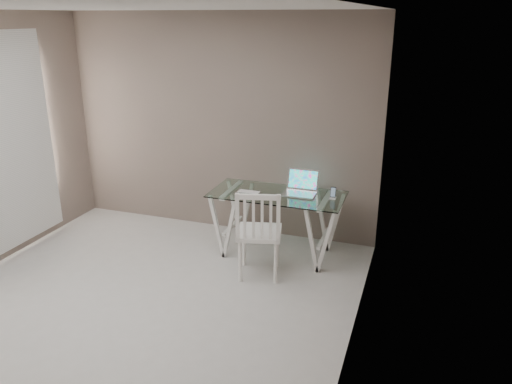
# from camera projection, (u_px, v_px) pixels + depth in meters

# --- Properties ---
(room) EXTENTS (4.50, 4.52, 2.71)m
(room) POSITION_uv_depth(u_px,v_px,m) (105.00, 134.00, 4.09)
(room) COLOR #B6B3AE
(room) RESTS_ON ground
(desk) EXTENTS (1.50, 0.70, 0.75)m
(desk) POSITION_uv_depth(u_px,v_px,m) (277.00, 223.00, 5.73)
(desk) COLOR silver
(desk) RESTS_ON ground
(chair) EXTENTS (0.55, 0.55, 0.99)m
(chair) POSITION_uv_depth(u_px,v_px,m) (259.00, 230.00, 5.14)
(chair) COLOR white
(chair) RESTS_ON ground
(laptop) EXTENTS (0.36, 0.32, 0.25)m
(laptop) POSITION_uv_depth(u_px,v_px,m) (301.00, 188.00, 5.62)
(laptop) COLOR silver
(laptop) RESTS_ON desk
(keyboard) EXTENTS (0.26, 0.11, 0.01)m
(keyboard) POSITION_uv_depth(u_px,v_px,m) (249.00, 192.00, 5.65)
(keyboard) COLOR silver
(keyboard) RESTS_ON desk
(mouse) EXTENTS (0.10, 0.06, 0.03)m
(mouse) POSITION_uv_depth(u_px,v_px,m) (266.00, 196.00, 5.50)
(mouse) COLOR silver
(mouse) RESTS_ON desk
(phone_dock) EXTENTS (0.07, 0.07, 0.13)m
(phone_dock) POSITION_uv_depth(u_px,v_px,m) (333.00, 195.00, 5.45)
(phone_dock) COLOR white
(phone_dock) RESTS_ON desk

